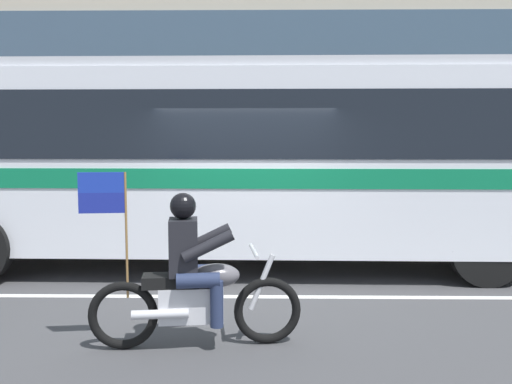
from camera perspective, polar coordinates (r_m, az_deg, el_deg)
name	(u,v)px	position (r m, az deg, el deg)	size (l,w,h in m)	color
ground_plane	(246,285)	(8.20, -1.05, -9.33)	(60.00, 60.00, 0.00)	#3D3D3F
sidewalk_curb	(253,224)	(13.18, -0.30, -3.24)	(28.00, 3.80, 0.15)	#A39E93
lane_center_stripe	(244,297)	(7.62, -1.20, -10.47)	(26.60, 0.14, 0.01)	silver
transit_bus	(247,151)	(9.12, -0.93, 4.18)	(12.48, 2.79, 3.22)	silver
motorcycle_with_rider	(193,282)	(5.78, -6.31, -8.97)	(2.19, 0.67, 1.78)	black
fire_hydrant	(213,210)	(12.30, -4.38, -1.81)	(0.22, 0.30, 0.75)	gold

